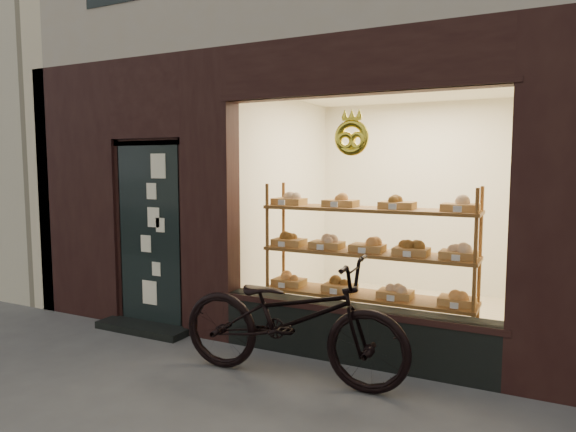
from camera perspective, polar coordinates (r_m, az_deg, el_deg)
The scene contains 2 objects.
display_shelf at distance 5.37m, azimuth 8.79°, elevation -5.47°, with size 2.20×0.45×1.70m.
bicycle at distance 4.61m, azimuth 0.34°, elevation -11.25°, with size 0.74×2.12×1.12m, color black.
Camera 1 is at (2.04, -2.48, 1.91)m, focal length 32.00 mm.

